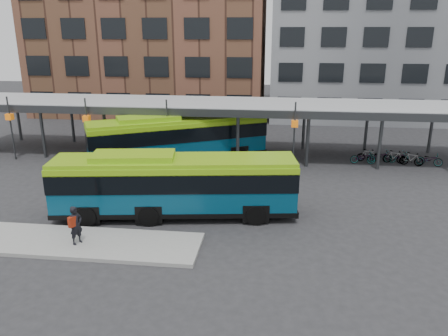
# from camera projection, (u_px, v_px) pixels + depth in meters

# --- Properties ---
(ground) EXTENTS (120.00, 120.00, 0.00)m
(ground) POSITION_uv_depth(u_px,v_px,m) (181.00, 222.00, 22.54)
(ground) COLOR #28282B
(ground) RESTS_ON ground
(boarding_island) EXTENTS (14.00, 3.00, 0.18)m
(boarding_island) POSITION_uv_depth(u_px,v_px,m) (51.00, 241.00, 20.30)
(boarding_island) COLOR gray
(boarding_island) RESTS_ON ground
(canopy) EXTENTS (40.00, 6.53, 4.80)m
(canopy) POSITION_uv_depth(u_px,v_px,m) (214.00, 106.00, 33.54)
(canopy) COLOR #999B9E
(canopy) RESTS_ON ground
(building_brick) EXTENTS (26.00, 14.00, 22.00)m
(building_brick) POSITION_uv_depth(u_px,v_px,m) (152.00, 16.00, 50.64)
(building_brick) COLOR brown
(building_brick) RESTS_ON ground
(building_grey) EXTENTS (24.00, 14.00, 20.00)m
(building_grey) POSITION_uv_depth(u_px,v_px,m) (383.00, 25.00, 47.97)
(building_grey) COLOR slate
(building_grey) RESTS_ON ground
(bus_front) EXTENTS (12.81, 4.43, 3.46)m
(bus_front) POSITION_uv_depth(u_px,v_px,m) (174.00, 184.00, 22.79)
(bus_front) COLOR navy
(bus_front) RESTS_ON ground
(bus_rear) EXTENTS (12.89, 8.51, 3.61)m
(bus_rear) POSITION_uv_depth(u_px,v_px,m) (178.00, 137.00, 32.28)
(bus_rear) COLOR navy
(bus_rear) RESTS_ON ground
(pedestrian) EXTENTS (0.68, 0.78, 1.79)m
(pedestrian) POSITION_uv_depth(u_px,v_px,m) (76.00, 225.00, 19.61)
(pedestrian) COLOR black
(pedestrian) RESTS_ON boarding_island
(bike_rack) EXTENTS (6.59, 1.66, 0.99)m
(bike_rack) POSITION_uv_depth(u_px,v_px,m) (392.00, 157.00, 32.24)
(bike_rack) COLOR slate
(bike_rack) RESTS_ON ground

